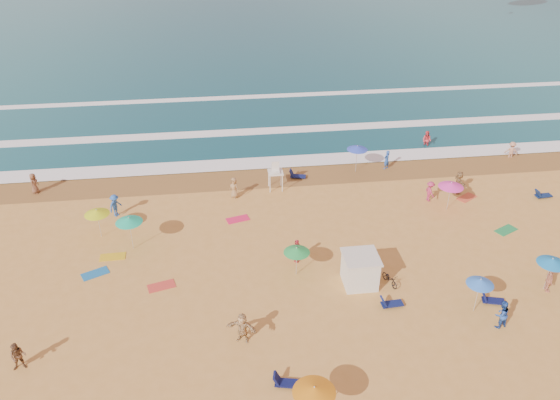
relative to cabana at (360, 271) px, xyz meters
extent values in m
plane|color=gold|center=(-3.67, 2.36, -1.00)|extent=(220.00, 220.00, 0.00)
cube|color=#0C4756|center=(-3.67, 86.36, -1.00)|extent=(220.00, 140.00, 0.18)
plane|color=olive|center=(-3.67, 14.86, -0.99)|extent=(220.00, 220.00, 0.00)
cube|color=white|center=(-3.67, 17.36, -0.90)|extent=(200.00, 2.20, 0.05)
cube|color=white|center=(-3.67, 24.36, -0.90)|extent=(200.00, 1.60, 0.05)
cube|color=white|center=(-3.67, 34.36, -0.90)|extent=(200.00, 1.20, 0.05)
cube|color=silver|center=(0.00, 0.00, 0.00)|extent=(2.00, 2.00, 2.00)
cube|color=silver|center=(0.00, 0.00, 1.06)|extent=(2.20, 2.20, 0.12)
imported|color=black|center=(1.90, -0.30, -0.60)|extent=(0.98, 1.62, 0.80)
cone|color=#16B687|center=(-14.60, 5.61, 1.34)|extent=(1.82, 1.82, 0.35)
cone|color=orange|center=(-4.68, -9.64, 1.15)|extent=(2.02, 2.02, 0.35)
cone|color=#F636AE|center=(8.98, 7.88, 1.16)|extent=(1.89, 1.89, 0.35)
cone|color=green|center=(-3.81, 1.40, 0.92)|extent=(1.67, 1.67, 0.35)
cone|color=blue|center=(3.46, 14.86, 1.30)|extent=(1.77, 1.77, 0.35)
cone|color=blue|center=(6.14, -3.35, 1.21)|extent=(1.57, 1.57, 0.35)
cone|color=#C6D916|center=(-17.04, 7.40, 1.05)|extent=(1.74, 1.74, 0.35)
cone|color=#1779C6|center=(11.34, -1.99, 1.18)|extent=(1.76, 1.76, 0.35)
cube|color=#0D1244|center=(-5.58, -7.45, -0.83)|extent=(1.39, 0.83, 0.34)
cube|color=#101A51|center=(1.44, -2.34, -0.83)|extent=(1.33, 0.64, 0.34)
cube|color=#0F144B|center=(7.60, -2.83, -0.83)|extent=(1.40, 0.89, 0.34)
cube|color=#102250|center=(17.36, 8.64, -0.83)|extent=(1.34, 0.67, 0.34)
cube|color=#0F164B|center=(-1.69, 14.33, -0.83)|extent=(1.39, 0.84, 0.34)
cube|color=#1B67AA|center=(-16.78, 3.06, -0.98)|extent=(1.90, 1.51, 0.03)
cube|color=gold|center=(-15.90, 4.77, -0.98)|extent=(1.72, 0.91, 0.03)
cube|color=red|center=(-12.43, 1.25, -0.98)|extent=(1.86, 1.27, 0.03)
cube|color=#E61C51|center=(-7.20, 8.42, -0.98)|extent=(1.86, 1.27, 0.03)
cube|color=#218745|center=(12.15, 4.52, -0.98)|extent=(1.90, 1.52, 0.03)
cube|color=#D35231|center=(11.24, 9.34, -0.98)|extent=(1.90, 1.62, 0.03)
imported|color=blue|center=(-16.29, 10.11, -0.10)|extent=(1.21, 1.33, 1.79)
imported|color=#9F7749|center=(-7.27, 11.74, -0.12)|extent=(1.00, 1.00, 1.75)
imported|color=#244FAC|center=(7.00, -4.75, -0.09)|extent=(1.03, 0.88, 1.82)
imported|color=#9B7647|center=(10.80, 10.24, -0.05)|extent=(0.62, 1.77, 1.89)
imported|color=#E39677|center=(11.41, -2.16, -0.16)|extent=(0.67, 1.06, 1.68)
imported|color=tan|center=(18.23, 15.86, -0.37)|extent=(1.30, 1.01, 1.77)
imported|color=brown|center=(-23.28, 14.48, -0.13)|extent=(0.70, 0.94, 1.74)
imported|color=brown|center=(-19.29, -4.59, -0.15)|extent=(0.90, 0.74, 1.71)
imported|color=#D43549|center=(-3.60, 2.76, -0.14)|extent=(1.00, 1.01, 1.71)
imported|color=#DB363E|center=(11.36, 18.99, -0.34)|extent=(1.11, 1.12, 1.83)
imported|color=#B52D59|center=(8.04, 9.30, -0.15)|extent=(0.79, 1.18, 1.69)
imported|color=tan|center=(-7.64, -4.02, -0.06)|extent=(1.82, 1.23, 1.88)
imported|color=blue|center=(6.25, 15.09, -0.14)|extent=(0.75, 0.70, 1.72)
camera|label=1|loc=(-8.32, -26.18, 21.28)|focal=35.00mm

